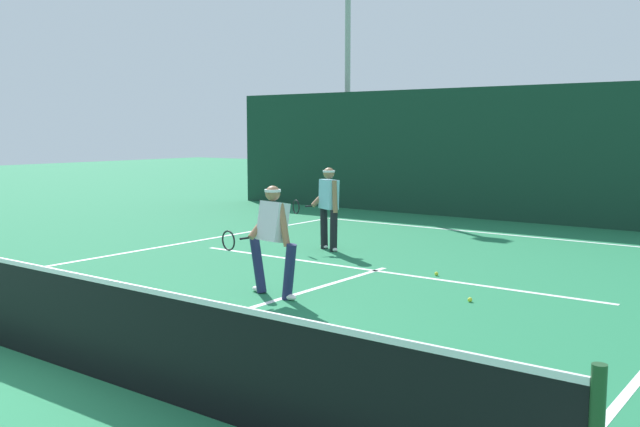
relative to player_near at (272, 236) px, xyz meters
The scene contains 11 objects.
ground_plane 3.75m from the player_near, 86.66° to the right, with size 80.00×80.00×0.00m, color #227448.
court_line_baseline_far 7.88m from the player_near, 88.45° to the left, with size 9.78×0.10×0.01m, color white.
court_line_service 2.62m from the player_near, 85.07° to the left, with size 7.97×0.10×0.01m, color white.
court_line_centre 1.01m from the player_near, 64.07° to the right, with size 0.10×6.40×0.01m, color white.
tennis_net 3.66m from the player_near, 86.66° to the right, with size 10.72×0.09×1.10m.
player_near is the anchor object (origin of this frame).
player_far 4.06m from the player_near, 114.46° to the left, with size 0.97×0.85×1.67m.
tennis_ball 2.95m from the player_near, 29.35° to the left, with size 0.07×0.07×0.07m, color #D1E033.
tennis_ball_extra 3.12m from the player_near, 65.36° to the left, with size 0.07×0.07×0.07m, color #D1E033.
back_fence_windscreen 10.29m from the player_near, 88.81° to the left, with size 20.06×0.12×3.56m, color #153829.
light_pole 13.56m from the player_near, 119.68° to the left, with size 0.55×0.44×7.63m.
Camera 1 is at (6.33, -4.00, 2.41)m, focal length 39.46 mm.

